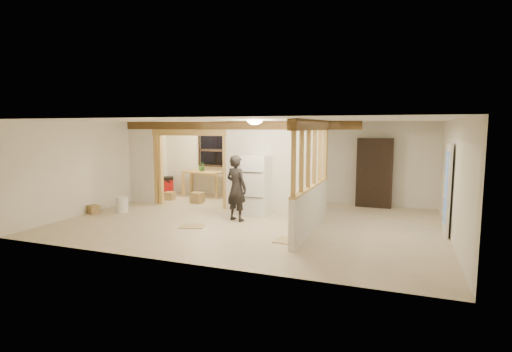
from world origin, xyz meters
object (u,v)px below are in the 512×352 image
at_px(woman, 236,188).
at_px(refrigerator, 257,185).
at_px(work_table, 204,184).
at_px(bookshelf, 374,173).
at_px(shop_vac, 167,185).

bearing_deg(woman, refrigerator, -86.84).
bearing_deg(work_table, bookshelf, 10.72).
xyz_separation_m(refrigerator, work_table, (-2.69, 2.04, -0.37)).
relative_size(refrigerator, shop_vac, 2.52).
xyz_separation_m(woman, work_table, (-2.46, 2.87, -0.40)).
xyz_separation_m(shop_vac, bookshelf, (6.91, 0.27, 0.69)).
bearing_deg(work_table, woman, -40.29).
distance_m(work_table, shop_vac, 1.37).
bearing_deg(refrigerator, work_table, 142.79).
bearing_deg(bookshelf, refrigerator, -142.52).
bearing_deg(shop_vac, woman, -35.81).
xyz_separation_m(woman, bookshelf, (3.09, 3.03, 0.18)).
bearing_deg(shop_vac, bookshelf, 2.22).
xyz_separation_m(work_table, bookshelf, (5.55, 0.15, 0.58)).
bearing_deg(refrigerator, woman, -105.41).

